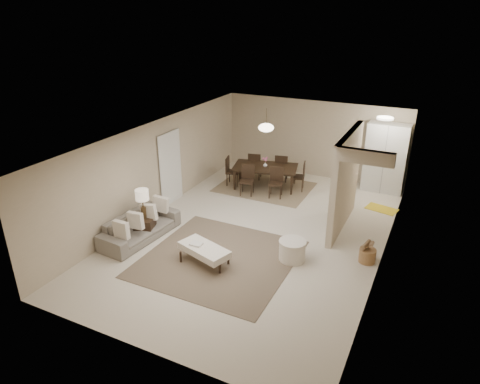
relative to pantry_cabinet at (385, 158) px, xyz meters
The scene contains 22 objects.
floor 4.88m from the pantry_cabinet, 119.52° to the right, with size 9.00×9.00×0.00m, color beige.
ceiling 4.98m from the pantry_cabinet, 119.52° to the right, with size 9.00×9.00×0.00m, color white.
back_wall 2.38m from the pantry_cabinet, behind, with size 6.00×6.00×0.00m, color #BAA98D.
left_wall 6.77m from the pantry_cabinet, 142.20° to the right, with size 9.00×9.00×0.00m, color #BAA98D.
right_wall 4.21m from the pantry_cabinet, 81.10° to the right, with size 9.00×9.00×0.00m, color #BAA98D.
partition 2.96m from the pantry_cabinet, 100.74° to the right, with size 0.15×2.50×2.50m, color #BAA98D.
doorway 6.40m from the pantry_cabinet, 146.29° to the right, with size 0.04×0.90×2.04m, color black.
pantry_cabinet is the anchor object (origin of this frame).
flush_light 1.70m from the pantry_cabinet, 93.01° to the right, with size 0.44×0.44×0.05m, color white.
living_rug 6.33m from the pantry_cabinet, 114.89° to the right, with size 3.20×3.20×0.01m, color brown.
sofa 7.46m from the pantry_cabinet, 130.29° to the right, with size 0.83×2.11×0.62m, color slate.
ottoman_bench 6.64m from the pantry_cabinet, 115.37° to the right, with size 1.28×0.87×0.42m.
side_table 7.34m from the pantry_cabinet, 130.63° to the right, with size 0.44×0.44×0.49m, color black.
table_lamp 7.29m from the pantry_cabinet, 130.63° to the right, with size 0.32×0.32×0.76m.
round_pouf 5.17m from the pantry_cabinet, 103.00° to the right, with size 0.61×0.61×0.47m, color #EFE3D0.
wicker_basket 4.44m from the pantry_cabinet, 85.00° to the right, with size 0.37×0.37×0.31m, color olive.
dining_rug 3.75m from the pantry_cabinet, 157.71° to the right, with size 2.80×2.10×0.01m, color #8B7256.
dining_table 3.67m from the pantry_cabinet, 157.71° to the right, with size 1.94×1.08×0.68m, color black.
dining_chairs 3.65m from the pantry_cabinet, 157.71° to the right, with size 2.46×2.01×0.91m.
vase 3.61m from the pantry_cabinet, 157.71° to the right, with size 0.13×0.13×0.14m, color white.
yellow_mat 1.76m from the pantry_cabinet, 80.30° to the right, with size 0.83×0.51×0.01m, color yellow.
pendant_light 3.70m from the pantry_cabinet, 157.71° to the right, with size 0.46×0.46×0.71m.
Camera 1 is at (3.74, -8.70, 5.19)m, focal length 32.00 mm.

